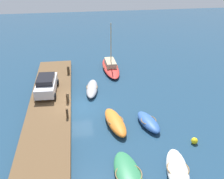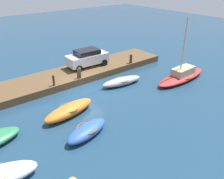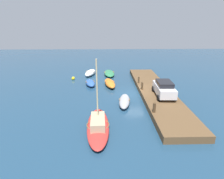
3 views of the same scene
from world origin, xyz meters
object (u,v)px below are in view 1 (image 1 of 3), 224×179
object	(u,v)px
parked_car	(46,84)
mooring_post_mid_west	(68,98)
rowboat_grey	(92,88)
rowboat_orange	(115,122)
mooring_post_west	(68,70)
mooring_post_mid_east	(68,99)
rowboat_white	(178,171)
marker_buoy	(194,141)
sailboat_red	(111,67)
motorboat_green	(129,176)
dinghy_blue	(148,122)
mooring_post_east	(67,113)

from	to	relation	value
parked_car	mooring_post_mid_west	bearing A→B (deg)	45.61
rowboat_grey	rowboat_orange	bearing A→B (deg)	21.24
mooring_post_west	mooring_post_mid_east	distance (m)	6.30
rowboat_white	mooring_post_mid_east	world-z (taller)	mooring_post_mid_east
marker_buoy	sailboat_red	bearing A→B (deg)	-162.55
rowboat_grey	mooring_post_mid_west	world-z (taller)	mooring_post_mid_west
sailboat_red	motorboat_green	xyz separation A→B (m)	(16.97, -1.14, -0.10)
sailboat_red	parked_car	bearing A→B (deg)	-52.88
motorboat_green	mooring_post_mid_west	bearing A→B (deg)	-160.95
mooring_post_mid_west	mooring_post_mid_east	size ratio (longest dim) A/B	1.13
rowboat_grey	dinghy_blue	world-z (taller)	dinghy_blue
mooring_post_mid_east	dinghy_blue	bearing A→B (deg)	62.43
sailboat_red	dinghy_blue	distance (m)	11.71
rowboat_orange	mooring_post_mid_west	bearing A→B (deg)	-140.42
rowboat_grey	mooring_post_mid_west	distance (m)	3.81
mooring_post_east	marker_buoy	xyz separation A→B (m)	(3.83, 9.54, -0.82)
rowboat_grey	marker_buoy	xyz separation A→B (m)	(9.19, 7.14, -0.08)
mooring_post_mid_east	rowboat_white	bearing A→B (deg)	38.44
sailboat_red	rowboat_white	xyz separation A→B (m)	(17.08, 2.06, -0.02)
rowboat_orange	mooring_post_mid_west	world-z (taller)	mooring_post_mid_west
dinghy_blue	mooring_post_west	world-z (taller)	mooring_post_west
rowboat_grey	mooring_post_east	size ratio (longest dim) A/B	4.46
mooring_post_mid_west	rowboat_orange	bearing A→B (deg)	49.70
motorboat_green	marker_buoy	size ratio (longest dim) A/B	8.90
dinghy_blue	mooring_post_mid_east	xyz separation A→B (m)	(-3.48, -6.67, 0.67)
rowboat_white	rowboat_orange	size ratio (longest dim) A/B	0.99
marker_buoy	motorboat_green	bearing A→B (deg)	-64.55
dinghy_blue	marker_buoy	size ratio (longest dim) A/B	6.58
mooring_post_mid_east	mooring_post_east	xyz separation A→B (m)	(2.33, 0.00, 0.04)
marker_buoy	mooring_post_west	bearing A→B (deg)	-142.58
mooring_post_east	marker_buoy	distance (m)	10.32
mooring_post_east	mooring_post_mid_west	bearing A→B (deg)	180.00
rowboat_orange	parked_car	size ratio (longest dim) A/B	1.03
rowboat_orange	mooring_post_mid_west	size ratio (longest dim) A/B	4.56
mooring_post_mid_east	marker_buoy	size ratio (longest dim) A/B	1.61
sailboat_red	motorboat_green	bearing A→B (deg)	-6.02
mooring_post_west	mooring_post_mid_east	bearing A→B (deg)	0.00
parked_car	marker_buoy	bearing A→B (deg)	56.26
parked_car	sailboat_red	bearing A→B (deg)	131.83
mooring_post_west	mooring_post_mid_east	xyz separation A→B (m)	(6.30, 0.00, -0.04)
rowboat_white	mooring_post_mid_east	size ratio (longest dim) A/B	5.09
rowboat_grey	mooring_post_west	xyz separation A→B (m)	(-3.29, -2.41, 0.74)
parked_car	motorboat_green	bearing A→B (deg)	30.52
marker_buoy	rowboat_grey	bearing A→B (deg)	-142.16
parked_car	rowboat_white	bearing A→B (deg)	41.53
rowboat_white	mooring_post_mid_east	xyz separation A→B (m)	(-8.96, -7.12, 0.62)
sailboat_red	parked_car	size ratio (longest dim) A/B	1.55
mooring_post_mid_west	parked_car	distance (m)	3.00
sailboat_red	dinghy_blue	bearing A→B (deg)	5.76
sailboat_red	mooring_post_east	xyz separation A→B (m)	(10.45, -5.05, 0.64)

